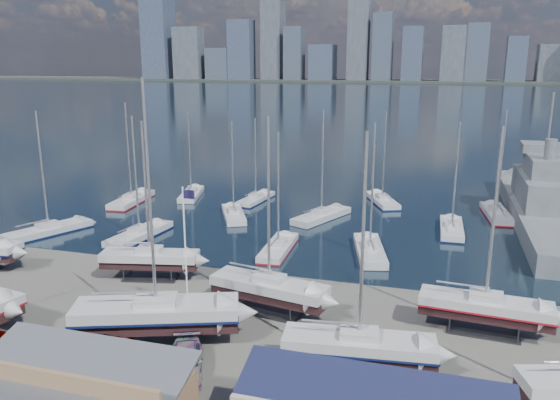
% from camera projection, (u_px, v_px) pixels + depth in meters
% --- Properties ---
extents(ground, '(1400.00, 1400.00, 0.00)m').
position_uv_depth(ground, '(194.00, 314.00, 44.51)').
color(ground, '#605E59').
rests_on(ground, ground).
extents(water, '(1400.00, 600.00, 0.40)m').
position_uv_depth(water, '(412.00, 97.00, 332.92)').
color(water, '#1B2D3F').
rests_on(water, ground).
extents(far_shore, '(1400.00, 80.00, 2.20)m').
position_uv_depth(far_shore, '(426.00, 81.00, 574.48)').
color(far_shore, '#2D332D').
rests_on(far_shore, ground).
extents(skyline, '(639.14, 43.80, 107.69)m').
position_uv_depth(skyline, '(420.00, 44.00, 561.56)').
color(skyline, '#475166').
rests_on(skyline, far_shore).
extents(sailboat_cradle_2, '(9.42, 4.42, 14.92)m').
position_uv_depth(sailboat_cradle_2, '(150.00, 258.00, 51.35)').
color(sailboat_cradle_2, '#2D2D33').
rests_on(sailboat_cradle_2, ground).
extents(sailboat_cradle_3, '(12.32, 7.25, 18.99)m').
position_uv_depth(sailboat_cradle_3, '(157.00, 314.00, 39.47)').
color(sailboat_cradle_3, '#2D2D33').
rests_on(sailboat_cradle_3, ground).
extents(sailboat_cradle_4, '(10.15, 4.53, 16.01)m').
position_uv_depth(sailboat_cradle_4, '(269.00, 288.00, 44.36)').
color(sailboat_cradle_4, '#2D2D33').
rests_on(sailboat_cradle_4, ground).
extents(sailboat_cradle_5, '(10.18, 3.92, 16.04)m').
position_uv_depth(sailboat_cradle_5, '(359.00, 347.00, 35.24)').
color(sailboat_cradle_5, '#2D2D33').
rests_on(sailboat_cradle_5, ground).
extents(sailboat_cradle_6, '(9.85, 3.44, 15.67)m').
position_uv_depth(sailboat_cradle_6, '(485.00, 307.00, 40.97)').
color(sailboat_cradle_6, '#2D2D33').
rests_on(sailboat_cradle_6, ground).
extents(sailboat_moored_0, '(6.74, 10.55, 15.34)m').
position_uv_depth(sailboat_moored_0, '(49.00, 232.00, 65.13)').
color(sailboat_moored_0, black).
rests_on(sailboat_moored_0, water).
extents(sailboat_moored_1, '(3.72, 10.39, 15.22)m').
position_uv_depth(sailboat_moored_1, '(132.00, 201.00, 79.57)').
color(sailboat_moored_1, black).
rests_on(sailboat_moored_1, water).
extents(sailboat_moored_2, '(4.75, 9.35, 13.59)m').
position_uv_depth(sailboat_moored_2, '(191.00, 195.00, 83.16)').
color(sailboat_moored_2, black).
rests_on(sailboat_moored_2, water).
extents(sailboat_moored_3, '(3.82, 10.19, 14.88)m').
position_uv_depth(sailboat_moored_3, '(140.00, 236.00, 63.66)').
color(sailboat_moored_3, black).
rests_on(sailboat_moored_3, water).
extents(sailboat_moored_4, '(6.19, 9.03, 13.37)m').
position_uv_depth(sailboat_moored_4, '(234.00, 215.00, 72.04)').
color(sailboat_moored_4, black).
rests_on(sailboat_moored_4, water).
extents(sailboat_moored_5, '(3.48, 8.83, 12.84)m').
position_uv_depth(sailboat_moored_5, '(256.00, 200.00, 80.44)').
color(sailboat_moored_5, black).
rests_on(sailboat_moored_5, water).
extents(sailboat_moored_6, '(2.93, 9.21, 13.62)m').
position_uv_depth(sailboat_moored_6, '(278.00, 249.00, 59.12)').
color(sailboat_moored_6, black).
rests_on(sailboat_moored_6, water).
extents(sailboat_moored_7, '(6.46, 10.18, 14.93)m').
position_uv_depth(sailboat_moored_7, '(322.00, 217.00, 71.22)').
color(sailboat_moored_7, black).
rests_on(sailboat_moored_7, water).
extents(sailboat_moored_8, '(6.06, 9.59, 13.93)m').
position_uv_depth(sailboat_moored_8, '(382.00, 201.00, 79.42)').
color(sailboat_moored_8, black).
rests_on(sailboat_moored_8, water).
extents(sailboat_moored_9, '(4.90, 10.11, 14.72)m').
position_uv_depth(sailboat_moored_9, '(370.00, 252.00, 58.12)').
color(sailboat_moored_9, black).
rests_on(sailboat_moored_9, water).
extents(sailboat_moored_10, '(2.78, 9.40, 13.99)m').
position_uv_depth(sailboat_moored_10, '(451.00, 230.00, 65.87)').
color(sailboat_moored_10, black).
rests_on(sailboat_moored_10, water).
extents(sailboat_moored_11, '(3.80, 10.15, 14.82)m').
position_uv_depth(sailboat_moored_11, '(496.00, 215.00, 72.33)').
color(sailboat_moored_11, black).
rests_on(sailboat_moored_11, water).
extents(naval_ship_east, '(7.00, 43.75, 17.94)m').
position_uv_depth(naval_ship_east, '(540.00, 208.00, 70.76)').
color(naval_ship_east, slate).
rests_on(naval_ship_east, water).
extents(car_b, '(5.25, 3.09, 1.63)m').
position_uv_depth(car_b, '(89.00, 375.00, 34.31)').
color(car_b, gray).
rests_on(car_b, ground).
extents(car_c, '(3.34, 5.94, 1.57)m').
position_uv_depth(car_c, '(94.00, 352.00, 37.15)').
color(car_c, gray).
rests_on(car_c, ground).
extents(car_d, '(4.22, 5.96, 1.60)m').
position_uv_depth(car_d, '(185.00, 362.00, 35.88)').
color(car_d, gray).
rests_on(car_d, ground).
extents(flagpole, '(0.99, 0.12, 11.13)m').
position_uv_depth(flagpole, '(186.00, 249.00, 40.94)').
color(flagpole, white).
rests_on(flagpole, ground).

